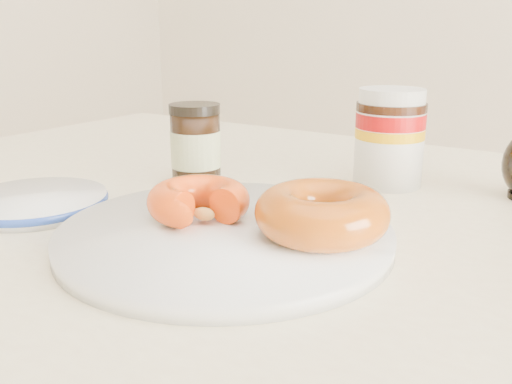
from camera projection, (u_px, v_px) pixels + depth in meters
The scene contains 7 objects.
dining_table at pixel (341, 313), 0.56m from camera, with size 1.40×0.90×0.75m.
plate at pixel (225, 234), 0.51m from camera, with size 0.30×0.30×0.01m.
donut_bitten at pixel (199, 201), 0.53m from camera, with size 0.10×0.10×0.03m, color #DE490C.
donut_whole at pixel (322, 213), 0.48m from camera, with size 0.11×0.11×0.04m, color #933309.
nutella_jar at pixel (390, 134), 0.68m from camera, with size 0.08×0.08×0.12m.
dark_jar at pixel (196, 145), 0.69m from camera, with size 0.06×0.06×0.10m.
blue_rim_saucer at pixel (35, 201), 0.60m from camera, with size 0.15×0.15×0.02m.
Camera 1 is at (0.21, -0.36, 0.94)m, focal length 40.00 mm.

